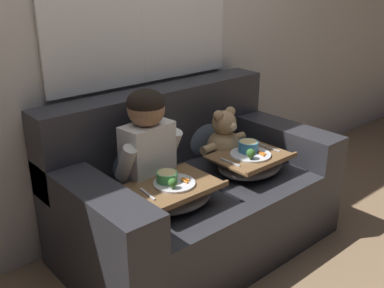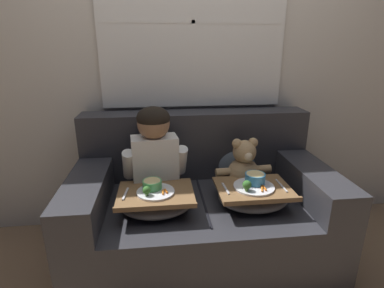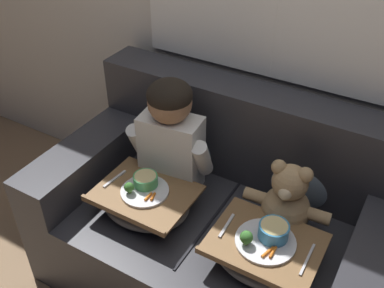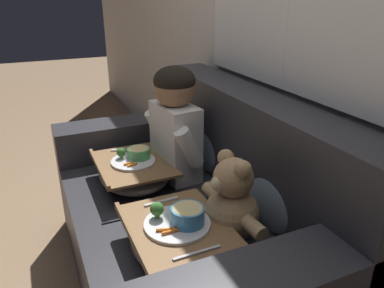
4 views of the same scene
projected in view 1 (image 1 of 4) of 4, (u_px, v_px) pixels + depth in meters
name	position (u px, v px, depth m)	size (l,w,h in m)	color
ground_plane	(198.00, 245.00, 2.81)	(14.00, 14.00, 0.00)	#8E7051
wall_back_with_window	(140.00, 23.00, 2.71)	(8.00, 0.08, 2.60)	beige
couch	(191.00, 193.00, 2.73)	(1.61, 0.95, 0.94)	#2D2D33
throw_pillow_behind_child	(128.00, 152.00, 2.61)	(0.34, 0.16, 0.35)	slate
throw_pillow_behind_teddy	(202.00, 130.00, 2.97)	(0.35, 0.17, 0.36)	slate
child_figure	(147.00, 137.00, 2.41)	(0.42, 0.22, 0.58)	white
teddy_bear	(224.00, 140.00, 2.83)	(0.39, 0.27, 0.36)	tan
lap_tray_child	(174.00, 193.00, 2.34)	(0.44, 0.35, 0.18)	slate
lap_tray_teddy	(250.00, 163.00, 2.70)	(0.44, 0.36, 0.19)	slate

